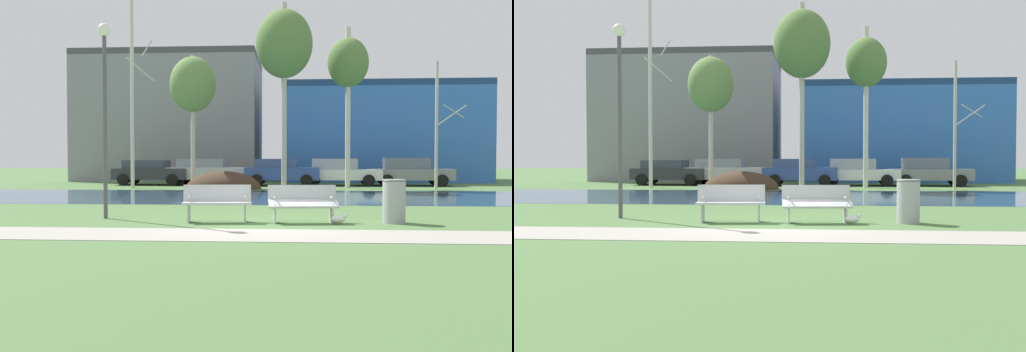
{
  "view_description": "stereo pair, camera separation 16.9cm",
  "coord_description": "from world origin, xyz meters",
  "views": [
    {
      "loc": [
        0.79,
        -12.48,
        1.5
      ],
      "look_at": [
        -0.11,
        0.65,
        1.08
      ],
      "focal_mm": 39.27,
      "sensor_mm": 36.0,
      "label": 1
    },
    {
      "loc": [
        0.96,
        -12.47,
        1.5
      ],
      "look_at": [
        -0.11,
        0.65,
        1.08
      ],
      "focal_mm": 39.27,
      "sensor_mm": 36.0,
      "label": 2
    }
  ],
  "objects": [
    {
      "name": "paved_path_strip",
      "position": [
        0.0,
        -1.7,
        0.01
      ],
      "size": [
        60.0,
        1.8,
        0.01
      ],
      "primitive_type": "cube",
      "color": "#9E998E",
      "rests_on": "ground"
    },
    {
      "name": "river_band",
      "position": [
        0.0,
        9.33,
        0.0
      ],
      "size": [
        80.0,
        8.11,
        0.01
      ],
      "primitive_type": "cube",
      "color": "#33516B",
      "rests_on": "ground"
    },
    {
      "name": "seagull",
      "position": [
        1.81,
        0.25,
        0.13
      ],
      "size": [
        0.43,
        0.16,
        0.26
      ],
      "color": "white",
      "rests_on": "ground"
    },
    {
      "name": "building_grey_warehouse",
      "position": [
        -7.63,
        26.45,
        4.24
      ],
      "size": [
        11.9,
        8.6,
        8.47
      ],
      "color": "gray",
      "rests_on": "ground"
    },
    {
      "name": "ground_plane",
      "position": [
        0.0,
        10.0,
        0.0
      ],
      "size": [
        120.0,
        120.0,
        0.0
      ],
      "primitive_type": "plane",
      "color": "#4C703D"
    },
    {
      "name": "birch_far_left",
      "position": [
        -7.31,
        15.18,
        4.81
      ],
      "size": [
        1.28,
        2.27,
        9.47
      ],
      "color": "beige",
      "rests_on": "ground"
    },
    {
      "name": "streetlamp",
      "position": [
        -3.89,
        1.11,
        3.27
      ],
      "size": [
        0.32,
        0.32,
        4.83
      ],
      "color": "#4C4C51",
      "rests_on": "ground"
    },
    {
      "name": "parked_wagon_fourth_white",
      "position": [
        3.22,
        18.36,
        0.78
      ],
      "size": [
        4.41,
        2.2,
        1.48
      ],
      "color": "silver",
      "rests_on": "ground"
    },
    {
      "name": "soil_mound",
      "position": [
        -2.66,
        14.69,
        0.0
      ],
      "size": [
        3.7,
        2.76,
        1.73
      ],
      "primitive_type": "ellipsoid",
      "color": "#423021",
      "rests_on": "ground"
    },
    {
      "name": "birch_center",
      "position": [
        3.51,
        16.22,
        6.24
      ],
      "size": [
        2.08,
        2.08,
        8.14
      ],
      "color": "beige",
      "rests_on": "ground"
    },
    {
      "name": "parked_van_nearest_dark",
      "position": [
        -7.25,
        18.48,
        0.75
      ],
      "size": [
        4.22,
        2.24,
        1.39
      ],
      "color": "#282B30",
      "rests_on": "ground"
    },
    {
      "name": "trash_bin",
      "position": [
        3.1,
        0.6,
        0.52
      ],
      "size": [
        0.55,
        0.55,
        1.01
      ],
      "color": "#999B9E",
      "rests_on": "ground"
    },
    {
      "name": "parked_sedan_second_silver",
      "position": [
        -4.09,
        18.67,
        0.78
      ],
      "size": [
        4.68,
        2.2,
        1.47
      ],
      "color": "#B2B5BC",
      "rests_on": "ground"
    },
    {
      "name": "birch_center_right",
      "position": [
        7.71,
        15.13,
        3.13
      ],
      "size": [
        1.44,
        2.62,
        6.18
      ],
      "color": "#BCB7A8",
      "rests_on": "ground"
    },
    {
      "name": "parked_hatch_third_blue",
      "position": [
        0.08,
        17.98,
        0.78
      ],
      "size": [
        4.07,
        2.12,
        1.47
      ],
      "color": "#2D4793",
      "rests_on": "ground"
    },
    {
      "name": "bench_left",
      "position": [
        -1.01,
        0.5,
        0.47
      ],
      "size": [
        1.65,
        0.72,
        0.87
      ],
      "color": "#B2B5B7",
      "rests_on": "ground"
    },
    {
      "name": "birch_center_left",
      "position": [
        0.29,
        15.27,
        7.08
      ],
      "size": [
        2.81,
        2.81,
        9.15
      ],
      "color": "#BCB7A8",
      "rests_on": "ground"
    },
    {
      "name": "bench_right",
      "position": [
        0.99,
        0.5,
        0.47
      ],
      "size": [
        1.65,
        0.72,
        0.87
      ],
      "color": "#B2B5B7",
      "rests_on": "ground"
    },
    {
      "name": "birch_left",
      "position": [
        -4.41,
        16.06,
        5.25
      ],
      "size": [
        2.36,
        2.36,
        6.78
      ],
      "color": "#BCB7A8",
      "rests_on": "ground"
    },
    {
      "name": "building_blue_store",
      "position": [
        6.44,
        26.22,
        3.13
      ],
      "size": [
        12.61,
        9.38,
        6.27
      ],
      "color": "#3870C6",
      "rests_on": "ground"
    },
    {
      "name": "parked_suv_fifth_grey",
      "position": [
        7.07,
        18.41,
        0.79
      ],
      "size": [
        4.33,
        2.2,
        1.52
      ],
      "color": "slate",
      "rests_on": "ground"
    }
  ]
}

